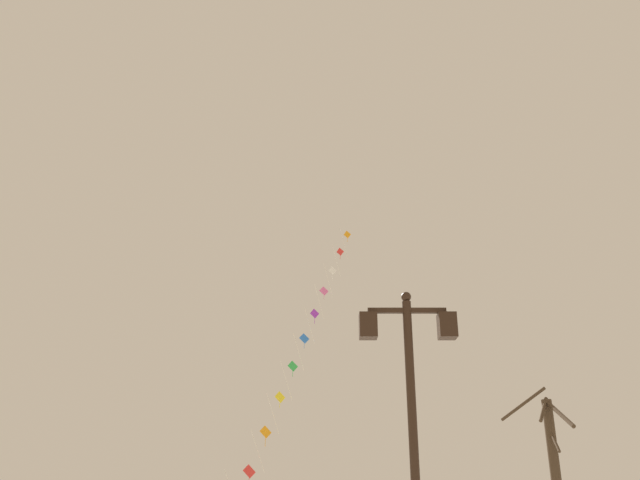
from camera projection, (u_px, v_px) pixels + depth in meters
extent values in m
cylinder|color=black|center=(413.00, 446.00, 9.66)|extent=(0.14, 0.14, 4.44)
sphere|color=black|center=(405.00, 297.00, 10.51)|extent=(0.16, 0.16, 0.16)
cube|color=black|center=(406.00, 311.00, 10.42)|extent=(1.25, 0.08, 0.08)
cube|color=black|center=(367.00, 326.00, 10.33)|extent=(0.28, 0.28, 0.40)
cube|color=beige|center=(367.00, 326.00, 10.33)|extent=(0.19, 0.19, 0.30)
cube|color=black|center=(446.00, 326.00, 10.33)|extent=(0.28, 0.28, 0.40)
cube|color=beige|center=(446.00, 326.00, 10.33)|extent=(0.19, 0.19, 0.30)
cylinder|color=silver|center=(257.00, 451.00, 25.41)|extent=(0.50, 1.17, 1.55)
cylinder|color=silver|center=(272.00, 414.00, 27.05)|extent=(0.50, 1.17, 1.55)
cylinder|color=silver|center=(286.00, 381.00, 28.68)|extent=(0.50, 1.17, 1.55)
cylinder|color=silver|center=(298.00, 352.00, 30.32)|extent=(0.50, 1.17, 1.55)
cylinder|color=silver|center=(309.00, 326.00, 31.96)|extent=(0.50, 1.17, 1.55)
cylinder|color=silver|center=(319.00, 302.00, 33.59)|extent=(0.50, 1.17, 1.55)
cylinder|color=silver|center=(328.00, 280.00, 35.23)|extent=(0.50, 1.17, 1.55)
cylinder|color=silver|center=(336.00, 261.00, 36.87)|extent=(0.50, 1.17, 1.55)
cylinder|color=silver|center=(343.00, 243.00, 38.50)|extent=(0.50, 1.17, 1.55)
cube|color=red|center=(249.00, 471.00, 24.59)|extent=(0.50, 0.10, 0.51)
cube|color=orange|center=(265.00, 432.00, 26.23)|extent=(0.50, 0.12, 0.51)
cylinder|color=orange|center=(265.00, 442.00, 26.09)|extent=(0.02, 0.03, 0.36)
cube|color=yellow|center=(279.00, 397.00, 27.87)|extent=(0.47, 0.21, 0.51)
cylinder|color=yellow|center=(279.00, 405.00, 27.74)|extent=(0.03, 0.05, 0.25)
cube|color=green|center=(292.00, 366.00, 29.50)|extent=(0.48, 0.18, 0.51)
cylinder|color=green|center=(292.00, 374.00, 29.38)|extent=(0.03, 0.04, 0.27)
cube|color=blue|center=(304.00, 338.00, 31.14)|extent=(0.50, 0.11, 0.51)
cylinder|color=blue|center=(304.00, 345.00, 31.01)|extent=(0.02, 0.03, 0.27)
cube|color=purple|center=(314.00, 314.00, 32.78)|extent=(0.47, 0.23, 0.51)
cylinder|color=purple|center=(314.00, 321.00, 32.64)|extent=(0.03, 0.05, 0.32)
cube|color=pink|center=(323.00, 291.00, 34.41)|extent=(0.50, 0.13, 0.51)
cylinder|color=pink|center=(323.00, 297.00, 34.28)|extent=(0.02, 0.04, 0.28)
cube|color=white|center=(332.00, 270.00, 36.05)|extent=(0.45, 0.25, 0.51)
cylinder|color=white|center=(332.00, 277.00, 35.90)|extent=(0.03, 0.04, 0.37)
cube|color=red|center=(340.00, 252.00, 37.69)|extent=(0.42, 0.30, 0.51)
cylinder|color=red|center=(340.00, 257.00, 37.56)|extent=(0.04, 0.05, 0.25)
cube|color=orange|center=(347.00, 235.00, 39.32)|extent=(0.43, 0.28, 0.51)
cylinder|color=orange|center=(347.00, 240.00, 39.20)|extent=(0.02, 0.03, 0.26)
cylinder|color=#423323|center=(555.00, 477.00, 17.28)|extent=(0.28, 0.28, 4.04)
cylinder|color=#423323|center=(554.00, 441.00, 17.28)|extent=(0.15, 0.77, 0.65)
cylinder|color=#423323|center=(543.00, 409.00, 17.68)|extent=(0.51, 0.62, 0.73)
cylinder|color=#423323|center=(522.00, 404.00, 18.43)|extent=(1.12, 1.01, 0.84)
cylinder|color=#423323|center=(559.00, 413.00, 17.22)|extent=(0.26, 1.44, 0.89)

